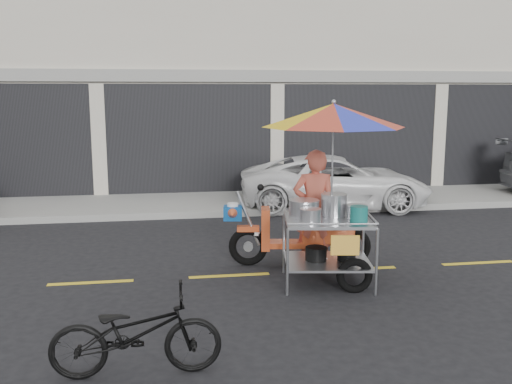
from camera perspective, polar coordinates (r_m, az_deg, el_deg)
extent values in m
plane|color=black|center=(9.02, 10.16, -7.61)|extent=(90.00, 90.00, 0.00)
cube|color=gray|center=(14.15, 2.83, -0.73)|extent=(45.00, 3.00, 0.15)
cube|color=beige|center=(18.87, -0.31, 13.93)|extent=(36.00, 8.00, 8.00)
cube|color=black|center=(14.91, 2.10, 5.16)|extent=(35.28, 0.06, 2.90)
cube|color=gray|center=(14.84, 2.16, 11.51)|extent=(36.00, 0.12, 0.30)
cube|color=gold|center=(9.01, 10.16, -7.58)|extent=(42.00, 0.10, 0.01)
imported|color=white|center=(13.53, 7.91, 1.03)|extent=(4.66, 2.59, 1.23)
imported|color=black|center=(5.72, -11.92, -13.63)|extent=(1.64, 0.59, 0.86)
torus|color=black|center=(8.99, -0.79, -5.48)|extent=(0.63, 0.22, 0.62)
torus|color=black|center=(9.12, 9.51, -5.41)|extent=(0.63, 0.22, 0.62)
cylinder|color=#9EA0A5|center=(8.99, -0.79, -5.48)|extent=(0.16, 0.09, 0.15)
cylinder|color=#9EA0A5|center=(9.12, 9.51, -5.41)|extent=(0.16, 0.09, 0.15)
cube|color=#C64C24|center=(8.92, -0.79, -3.67)|extent=(0.36, 0.18, 0.09)
cylinder|color=#9EA0A5|center=(8.88, -0.79, -2.66)|extent=(0.40, 0.12, 0.87)
cube|color=#C64C24|center=(8.92, 0.95, -3.67)|extent=(0.19, 0.38, 0.65)
cube|color=#C64C24|center=(9.00, 4.06, -5.20)|extent=(0.90, 0.44, 0.09)
cube|color=#C64C24|center=(8.99, 7.18, -3.64)|extent=(0.85, 0.41, 0.43)
cube|color=black|center=(8.92, 6.53, -2.09)|extent=(0.74, 0.37, 0.11)
cylinder|color=#9EA0A5|center=(8.82, 0.05, -0.60)|extent=(0.13, 0.59, 0.04)
sphere|color=black|center=(9.01, 0.46, 0.47)|extent=(0.11, 0.11, 0.11)
cylinder|color=white|center=(8.94, 0.05, -4.15)|extent=(0.15, 0.15, 0.05)
cube|color=navy|center=(8.87, -2.33, -2.11)|extent=(0.32, 0.28, 0.22)
cylinder|color=white|center=(8.84, -2.34, -1.29)|extent=(0.20, 0.20, 0.05)
cone|color=#C64C24|center=(8.68, -2.38, -2.22)|extent=(0.23, 0.27, 0.19)
torus|color=black|center=(7.93, 9.82, -8.25)|extent=(0.51, 0.19, 0.50)
cylinder|color=#9EA0A5|center=(7.66, 3.16, -7.04)|extent=(0.04, 0.04, 0.92)
cylinder|color=#9EA0A5|center=(8.59, 2.80, -5.14)|extent=(0.04, 0.04, 0.92)
cylinder|color=#9EA0A5|center=(7.82, 11.97, -6.89)|extent=(0.04, 0.04, 0.92)
cylinder|color=#9EA0A5|center=(8.74, 10.65, -5.06)|extent=(0.04, 0.04, 0.92)
cube|color=#9EA0A5|center=(8.22, 7.14, -6.90)|extent=(1.33, 1.15, 0.03)
cube|color=#9EA0A5|center=(8.07, 7.23, -2.85)|extent=(1.33, 1.15, 0.04)
cylinder|color=#9EA0A5|center=(7.58, 7.70, -3.19)|extent=(1.18, 0.21, 0.03)
cylinder|color=#9EA0A5|center=(8.52, 6.83, -1.70)|extent=(1.18, 0.21, 0.03)
cylinder|color=#9EA0A5|center=(8.00, 3.01, -2.42)|extent=(0.18, 0.97, 0.03)
cylinder|color=#9EA0A5|center=(8.15, 11.40, -2.37)|extent=(0.18, 0.97, 0.03)
cylinder|color=#9EA0A5|center=(8.68, 6.74, -5.97)|extent=(0.17, 0.81, 0.04)
cylinder|color=#9EA0A5|center=(8.55, 6.82, -2.48)|extent=(0.17, 0.81, 0.04)
cube|color=gold|center=(7.64, 8.90, -5.29)|extent=(0.38, 0.08, 0.27)
cylinder|color=#B7B7BC|center=(8.21, 4.82, -1.66)|extent=(0.49, 0.49, 0.21)
cylinder|color=#B7B7BC|center=(8.28, 7.80, -1.33)|extent=(0.42, 0.42, 0.30)
cylinder|color=#B7B7BC|center=(8.16, 10.07, -2.01)|extent=(0.33, 0.33, 0.17)
cylinder|color=#B7B7BC|center=(7.82, 5.46, -2.42)|extent=(0.33, 0.33, 0.17)
cylinder|color=#166460|center=(7.83, 10.25, -2.27)|extent=(0.27, 0.27, 0.24)
cylinder|color=black|center=(8.17, 6.02, -6.16)|extent=(0.35, 0.35, 0.19)
cylinder|color=black|center=(8.23, 9.04, -6.18)|extent=(0.30, 0.30, 0.17)
cylinder|color=#9EA0A5|center=(8.04, 7.65, 2.97)|extent=(0.03, 0.03, 1.62)
sphere|color=#9EA0A5|center=(7.98, 7.79, 8.92)|extent=(0.06, 0.06, 0.06)
imported|color=#C05441|center=(8.89, 5.84, -1.64)|extent=(0.73, 0.54, 1.83)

